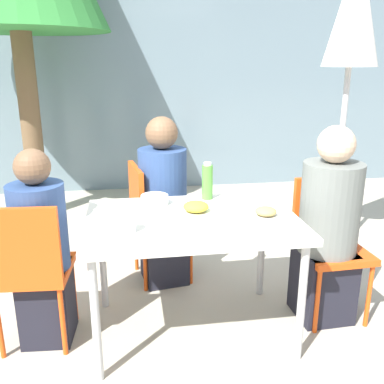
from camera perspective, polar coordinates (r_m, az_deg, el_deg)
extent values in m
plane|color=#B2A893|center=(2.77, 0.00, -17.83)|extent=(24.00, 24.00, 0.00)
cube|color=slate|center=(5.50, -5.27, 16.10)|extent=(10.00, 0.20, 3.00)
cube|color=silver|center=(2.43, 0.00, -3.84)|extent=(1.20, 0.82, 0.04)
cylinder|color=#B7B7B7|center=(2.27, -12.71, -16.37)|extent=(0.04, 0.04, 0.70)
cylinder|color=#B7B7B7|center=(2.42, 14.39, -14.14)|extent=(0.04, 0.04, 0.70)
cylinder|color=#B7B7B7|center=(2.88, -11.84, -8.71)|extent=(0.04, 0.04, 0.70)
cylinder|color=#B7B7B7|center=(3.00, 9.25, -7.44)|extent=(0.04, 0.04, 0.70)
cube|color=#E54C14|center=(2.63, -20.22, -9.81)|extent=(0.43, 0.43, 0.04)
cube|color=#E54C14|center=(2.38, -21.90, -6.80)|extent=(0.40, 0.06, 0.42)
cylinder|color=#E54C14|center=(2.93, -22.18, -12.28)|extent=(0.03, 0.03, 0.42)
cylinder|color=#E54C14|center=(2.84, -15.48, -12.48)|extent=(0.03, 0.03, 0.42)
cylinder|color=#E54C14|center=(2.56, -16.86, -16.19)|extent=(0.03, 0.03, 0.42)
cube|color=black|center=(2.72, -18.72, -13.80)|extent=(0.29, 0.29, 0.46)
cylinder|color=navy|center=(2.51, -19.74, -4.42)|extent=(0.31, 0.31, 0.49)
sphere|color=brown|center=(2.42, -20.54, 3.17)|extent=(0.19, 0.19, 0.19)
cube|color=#E54C14|center=(2.84, 18.28, -7.63)|extent=(0.42, 0.42, 0.04)
cube|color=#E54C14|center=(2.90, 16.98, -2.06)|extent=(0.40, 0.05, 0.42)
cylinder|color=#E54C14|center=(2.89, 22.52, -12.68)|extent=(0.03, 0.03, 0.42)
cylinder|color=#E54C14|center=(2.73, 16.36, -13.85)|extent=(0.03, 0.03, 0.42)
cylinder|color=#E54C14|center=(3.14, 19.14, -9.85)|extent=(0.03, 0.03, 0.42)
cylinder|color=#E54C14|center=(3.00, 13.40, -10.71)|extent=(0.03, 0.03, 0.42)
cube|color=black|center=(2.90, 17.01, -11.51)|extent=(0.33, 0.33, 0.46)
cylinder|color=slate|center=(2.71, 17.93, -2.02)|extent=(0.36, 0.36, 0.55)
sphere|color=beige|center=(2.61, 18.70, 6.04)|extent=(0.22, 0.22, 0.22)
cube|color=#E54C14|center=(3.18, -4.03, -4.09)|extent=(0.46, 0.46, 0.04)
cube|color=#E54C14|center=(3.07, -7.42, -0.43)|extent=(0.10, 0.40, 0.42)
cylinder|color=#E54C14|center=(3.46, -1.90, -6.37)|extent=(0.03, 0.03, 0.42)
cylinder|color=#E54C14|center=(3.16, -0.16, -8.70)|extent=(0.03, 0.03, 0.42)
cylinder|color=#E54C14|center=(3.39, -7.47, -7.03)|extent=(0.03, 0.03, 0.42)
cylinder|color=#E54C14|center=(3.08, -6.27, -9.50)|extent=(0.03, 0.03, 0.42)
cube|color=black|center=(3.21, -3.74, -7.88)|extent=(0.35, 0.35, 0.46)
cylinder|color=navy|center=(3.04, -3.92, 0.72)|extent=(0.34, 0.34, 0.54)
sphere|color=brown|center=(2.95, -4.07, 7.87)|extent=(0.22, 0.22, 0.22)
cylinder|color=#333333|center=(3.79, 17.83, -8.11)|extent=(0.36, 0.36, 0.05)
cylinder|color=#BCBCBC|center=(3.48, 19.57, 9.55)|extent=(0.04, 0.04, 2.37)
cone|color=silver|center=(3.47, 20.92, 22.24)|extent=(0.40, 0.40, 0.83)
cylinder|color=white|center=(2.48, 0.53, -2.75)|extent=(0.27, 0.27, 0.01)
ellipsoid|color=gold|center=(2.47, 0.53, -1.95)|extent=(0.15, 0.15, 0.06)
cylinder|color=white|center=(2.45, 9.79, -3.23)|extent=(0.22, 0.22, 0.01)
ellipsoid|color=tan|center=(2.44, 9.82, -2.54)|extent=(0.12, 0.12, 0.05)
cylinder|color=#51A338|center=(2.72, 2.06, 1.32)|extent=(0.07, 0.07, 0.22)
cylinder|color=white|center=(2.69, 2.09, 3.78)|extent=(0.05, 0.05, 0.02)
cylinder|color=silver|center=(2.23, -8.55, -4.20)|extent=(0.08, 0.08, 0.09)
cylinder|color=white|center=(2.64, -5.01, -1.05)|extent=(0.17, 0.17, 0.06)
cylinder|color=brown|center=(4.67, -20.62, 7.92)|extent=(0.20, 0.20, 1.86)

